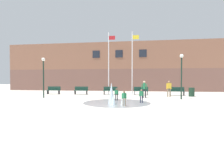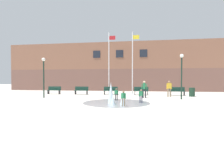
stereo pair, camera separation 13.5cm
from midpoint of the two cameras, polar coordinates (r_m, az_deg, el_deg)
The scene contains 18 objects.
ground_plane at distance 9.40m, azimuth -9.06°, elevation -9.02°, with size 100.00×100.00×0.00m, color #B2ADA3.
library_building at distance 29.17m, azimuth 2.79°, elevation 5.33°, with size 36.00×6.05×7.40m.
splash_fountain at distance 12.38m, azimuth 0.55°, elevation -4.41°, with size 4.93×4.93×1.53m.
park_bench_far_left at distance 21.81m, azimuth -18.68°, elevation -1.88°, with size 1.60×0.44×0.91m.
park_bench_left_of_flagpoles at distance 20.58m, azimuth -10.25°, elevation -2.02°, with size 1.60×0.44×0.91m.
park_bench_under_left_flagpole at distance 19.87m, azimuth -0.75°, elevation -2.12°, with size 1.60×0.44×0.91m.
park_bench_center at distance 19.66m, azimuth 9.23°, elevation -2.17°, with size 1.60×0.44×0.91m.
park_bench_far_right at distance 20.06m, azimuth 20.24°, elevation -2.17°, with size 1.60×0.44×0.91m.
child_with_pink_shirt at distance 12.94m, azimuth 9.26°, elevation -3.58°, with size 0.31×0.21×0.99m.
adult_near_bench at distance 16.60m, azimuth 10.26°, elevation -1.26°, with size 0.50×0.37×1.59m.
adult_in_red at distance 18.00m, azimuth 17.89°, elevation -1.10°, with size 0.50×0.27×1.59m.
child_in_fountain at distance 14.29m, azimuth 1.21°, elevation -3.09°, with size 0.31×0.21×0.99m.
child_running at distance 11.18m, azimuth 3.63°, elevation -4.34°, with size 0.31×0.24×0.99m.
flagpole_left at distance 20.42m, azimuth -1.21°, elevation 7.38°, with size 0.80×0.10×7.17m.
flagpole_right at distance 20.16m, azimuth 6.51°, elevation 7.41°, with size 0.80×0.10×7.15m.
lamp_post_left_lane at distance 17.67m, azimuth -21.69°, elevation 3.82°, with size 0.32×0.32×3.77m.
lamp_post_right_lane at distance 16.30m, azimuth 21.52°, elevation 4.34°, with size 0.32×0.32×3.92m.
trash_can at distance 19.46m, azimuth 24.36°, elevation -2.40°, with size 0.56×0.56×0.90m, color #193323.
Camera 1 is at (2.68, -8.84, 1.69)m, focal length 28.00 mm.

